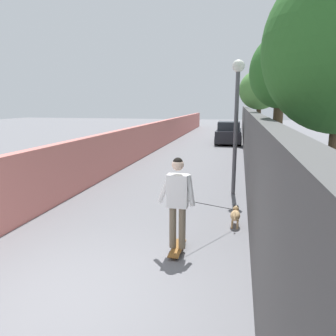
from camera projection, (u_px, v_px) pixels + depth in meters
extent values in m
plane|color=slate|center=(197.00, 154.00, 17.94)|extent=(80.00, 80.00, 0.00)
cube|color=#CC726B|center=(140.00, 142.00, 16.44)|extent=(48.00, 0.30, 1.67)
cube|color=#4C4C4C|center=(248.00, 136.00, 15.20)|extent=(48.00, 0.30, 2.49)
cylinder|color=#473523|center=(276.00, 139.00, 10.66)|extent=(0.31, 0.31, 3.19)
ellipsoid|color=#2D6628|center=(281.00, 71.00, 10.22)|extent=(2.01, 2.01, 2.36)
cylinder|color=#473523|center=(258.00, 124.00, 21.69)|extent=(0.31, 0.31, 2.87)
ellipsoid|color=#4C843D|center=(260.00, 90.00, 21.24)|extent=(2.74, 2.74, 2.63)
cylinder|color=#473523|center=(280.00, 128.00, 15.77)|extent=(0.23, 0.23, 3.13)
ellipsoid|color=#4C843D|center=(283.00, 82.00, 15.33)|extent=(2.27, 2.27, 2.34)
cylinder|color=brown|center=(331.00, 172.00, 6.26)|extent=(0.19, 0.19, 2.92)
cylinder|color=#4C4C51|center=(235.00, 135.00, 9.61)|extent=(0.12, 0.12, 3.70)
sphere|color=silver|center=(238.00, 66.00, 9.21)|extent=(0.36, 0.36, 0.36)
cube|color=brown|center=(177.00, 248.00, 6.06)|extent=(0.80, 0.22, 0.02)
cylinder|color=beige|center=(177.00, 244.00, 6.35)|extent=(0.06, 0.03, 0.06)
cylinder|color=beige|center=(184.00, 244.00, 6.32)|extent=(0.06, 0.03, 0.06)
cylinder|color=beige|center=(170.00, 256.00, 5.82)|extent=(0.06, 0.03, 0.06)
cylinder|color=beige|center=(178.00, 257.00, 5.79)|extent=(0.06, 0.03, 0.06)
cylinder|color=#726651|center=(173.00, 227.00, 6.00)|extent=(0.13, 0.13, 0.81)
cylinder|color=#726651|center=(182.00, 228.00, 5.96)|extent=(0.13, 0.13, 0.81)
cube|color=white|center=(178.00, 191.00, 5.84)|extent=(0.23, 0.39, 0.62)
cylinder|color=white|center=(165.00, 188.00, 5.88)|extent=(0.10, 0.29, 0.58)
cylinder|color=white|center=(191.00, 191.00, 5.77)|extent=(0.09, 0.18, 0.59)
sphere|color=beige|center=(178.00, 165.00, 5.74)|extent=(0.22, 0.22, 0.22)
sphere|color=black|center=(178.00, 163.00, 5.73)|extent=(0.19, 0.19, 0.19)
ellipsoid|color=tan|center=(235.00, 215.00, 7.26)|extent=(0.42, 0.23, 0.22)
sphere|color=tan|center=(236.00, 209.00, 7.50)|extent=(0.15, 0.15, 0.15)
cone|color=black|center=(234.00, 205.00, 7.50)|extent=(0.05, 0.05, 0.06)
cone|color=black|center=(238.00, 206.00, 7.48)|extent=(0.05, 0.05, 0.06)
cylinder|color=tan|center=(233.00, 221.00, 7.44)|extent=(0.04, 0.04, 0.18)
cylinder|color=tan|center=(238.00, 221.00, 7.41)|extent=(0.04, 0.04, 0.18)
cylinder|color=tan|center=(232.00, 225.00, 7.18)|extent=(0.04, 0.04, 0.18)
cylinder|color=tan|center=(237.00, 225.00, 7.15)|extent=(0.04, 0.04, 0.18)
cylinder|color=tan|center=(235.00, 216.00, 7.00)|extent=(0.14, 0.03, 0.13)
cylinder|color=black|center=(210.00, 205.00, 6.55)|extent=(1.54, 1.07, 0.66)
cube|color=black|center=(229.00, 135.00, 22.56)|extent=(3.89, 1.70, 0.80)
cube|color=#262B33|center=(229.00, 126.00, 22.43)|extent=(2.02, 1.50, 0.60)
cylinder|color=black|center=(219.00, 137.00, 23.93)|extent=(0.64, 0.22, 0.64)
cylinder|color=black|center=(240.00, 137.00, 23.59)|extent=(0.64, 0.22, 0.64)
cylinder|color=black|center=(216.00, 140.00, 21.63)|extent=(0.64, 0.22, 0.64)
cylinder|color=black|center=(240.00, 141.00, 21.29)|extent=(0.64, 0.22, 0.64)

